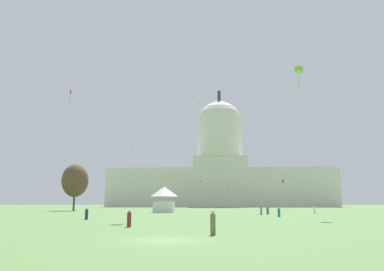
{
  "coord_description": "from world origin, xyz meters",
  "views": [
    {
      "loc": [
        3.05,
        -22.41,
        2.16
      ],
      "look_at": [
        -4.01,
        83.04,
        21.32
      ],
      "focal_mm": 34.82,
      "sensor_mm": 36.0,
      "label": 1
    }
  ],
  "objects_px": {
    "tree_west_near": "(75,181)",
    "person_white_near_tent": "(314,209)",
    "person_teal_lawn_far_right": "(268,211)",
    "kite_orange_low": "(201,181)",
    "person_olive_deep_crowd": "(213,223)",
    "kite_yellow_mid": "(220,124)",
    "kite_lime_mid": "(299,70)",
    "kite_cyan_high": "(300,81)",
    "kite_red_mid": "(71,94)",
    "person_maroon_front_right": "(129,219)",
    "event_tent": "(164,199)",
    "person_teal_near_tree_east": "(279,212)",
    "person_grey_front_left": "(261,211)",
    "kite_magenta_low": "(283,181)",
    "kite_gold_low": "(243,186)",
    "kite_turquoise_high": "(193,98)",
    "kite_blue_low": "(228,188)",
    "kite_white_mid": "(255,149)",
    "person_navy_back_left": "(86,214)",
    "kite_violet_mid": "(131,143)",
    "capitol_building": "(220,170)"
  },
  "relations": [
    {
      "from": "tree_west_near",
      "to": "person_white_near_tent",
      "type": "distance_m",
      "value": 64.46
    },
    {
      "from": "person_teal_lawn_far_right",
      "to": "kite_orange_low",
      "type": "distance_m",
      "value": 93.63
    },
    {
      "from": "person_olive_deep_crowd",
      "to": "kite_yellow_mid",
      "type": "xyz_separation_m",
      "value": [
        1.61,
        104.4,
        29.2
      ]
    },
    {
      "from": "kite_lime_mid",
      "to": "kite_cyan_high",
      "type": "height_order",
      "value": "kite_cyan_high"
    },
    {
      "from": "kite_red_mid",
      "to": "person_maroon_front_right",
      "type": "bearing_deg",
      "value": 85.24
    },
    {
      "from": "person_olive_deep_crowd",
      "to": "event_tent",
      "type": "bearing_deg",
      "value": 148.25
    },
    {
      "from": "person_teal_near_tree_east",
      "to": "tree_west_near",
      "type": "bearing_deg",
      "value": -159.66
    },
    {
      "from": "person_grey_front_left",
      "to": "person_white_near_tent",
      "type": "relative_size",
      "value": 0.94
    },
    {
      "from": "kite_magenta_low",
      "to": "kite_red_mid",
      "type": "distance_m",
      "value": 75.08
    },
    {
      "from": "person_teal_lawn_far_right",
      "to": "person_white_near_tent",
      "type": "bearing_deg",
      "value": 169.58
    },
    {
      "from": "kite_lime_mid",
      "to": "kite_gold_low",
      "type": "bearing_deg",
      "value": -32.23
    },
    {
      "from": "kite_lime_mid",
      "to": "event_tent",
      "type": "bearing_deg",
      "value": 10.3
    },
    {
      "from": "person_maroon_front_right",
      "to": "kite_yellow_mid",
      "type": "xyz_separation_m",
      "value": [
        9.28,
        96.54,
        29.27
      ]
    },
    {
      "from": "person_grey_front_left",
      "to": "person_teal_near_tree_east",
      "type": "distance_m",
      "value": 9.07
    },
    {
      "from": "person_grey_front_left",
      "to": "kite_turquoise_high",
      "type": "bearing_deg",
      "value": 31.21
    },
    {
      "from": "event_tent",
      "to": "person_white_near_tent",
      "type": "xyz_separation_m",
      "value": [
        32.5,
        -5.96,
        -2.21
      ]
    },
    {
      "from": "kite_orange_low",
      "to": "kite_turquoise_high",
      "type": "xyz_separation_m",
      "value": [
        -2.36,
        -15.54,
        33.85
      ]
    },
    {
      "from": "kite_yellow_mid",
      "to": "kite_cyan_high",
      "type": "bearing_deg",
      "value": 139.83
    },
    {
      "from": "person_maroon_front_right",
      "to": "kite_orange_low",
      "type": "height_order",
      "value": "kite_orange_low"
    },
    {
      "from": "kite_yellow_mid",
      "to": "kite_blue_low",
      "type": "xyz_separation_m",
      "value": [
        3.44,
        29.09,
        -21.49
      ]
    },
    {
      "from": "tree_west_near",
      "to": "kite_magenta_low",
      "type": "bearing_deg",
      "value": 24.34
    },
    {
      "from": "event_tent",
      "to": "kite_turquoise_high",
      "type": "bearing_deg",
      "value": 86.04
    },
    {
      "from": "person_teal_lawn_far_right",
      "to": "kite_white_mid",
      "type": "relative_size",
      "value": 1.55
    },
    {
      "from": "person_navy_back_left",
      "to": "kite_cyan_high",
      "type": "xyz_separation_m",
      "value": [
        53.11,
        106.34,
        52.64
      ]
    },
    {
      "from": "tree_west_near",
      "to": "person_teal_near_tree_east",
      "type": "xyz_separation_m",
      "value": [
        49.52,
        -42.32,
        -7.66
      ]
    },
    {
      "from": "kite_turquoise_high",
      "to": "kite_violet_mid",
      "type": "distance_m",
      "value": 48.79
    },
    {
      "from": "person_teal_lawn_far_right",
      "to": "person_olive_deep_crowd",
      "type": "bearing_deg",
      "value": 34.1
    },
    {
      "from": "person_navy_back_left",
      "to": "kite_blue_low",
      "type": "height_order",
      "value": "kite_blue_low"
    },
    {
      "from": "kite_blue_low",
      "to": "kite_violet_mid",
      "type": "relative_size",
      "value": 0.83
    },
    {
      "from": "kite_gold_low",
      "to": "person_teal_lawn_far_right",
      "type": "bearing_deg",
      "value": -14.72
    },
    {
      "from": "person_teal_near_tree_east",
      "to": "kite_blue_low",
      "type": "xyz_separation_m",
      "value": [
        -4.93,
        99.24,
        7.79
      ]
    },
    {
      "from": "person_teal_near_tree_east",
      "to": "kite_white_mid",
      "type": "relative_size",
      "value": 1.55
    },
    {
      "from": "tree_west_near",
      "to": "kite_lime_mid",
      "type": "distance_m",
      "value": 70.36
    },
    {
      "from": "tree_west_near",
      "to": "kite_white_mid",
      "type": "xyz_separation_m",
      "value": [
        57.34,
        65.93,
        17.74
      ]
    },
    {
      "from": "event_tent",
      "to": "kite_white_mid",
      "type": "xyz_separation_m",
      "value": [
        29.75,
        82.03,
        23.08
      ]
    },
    {
      "from": "kite_lime_mid",
      "to": "kite_white_mid",
      "type": "bearing_deg",
      "value": -36.07
    },
    {
      "from": "person_teal_lawn_far_right",
      "to": "kite_gold_low",
      "type": "relative_size",
      "value": 1.25
    },
    {
      "from": "event_tent",
      "to": "person_olive_deep_crowd",
      "type": "height_order",
      "value": "event_tent"
    },
    {
      "from": "kite_lime_mid",
      "to": "kite_red_mid",
      "type": "height_order",
      "value": "kite_red_mid"
    },
    {
      "from": "kite_yellow_mid",
      "to": "capitol_building",
      "type": "bearing_deg",
      "value": -165.89
    },
    {
      "from": "kite_orange_low",
      "to": "person_olive_deep_crowd",
      "type": "bearing_deg",
      "value": -2.65
    },
    {
      "from": "person_white_near_tent",
      "to": "kite_red_mid",
      "type": "xyz_separation_m",
      "value": [
        -61.13,
        17.73,
        31.55
      ]
    },
    {
      "from": "person_teal_lawn_far_right",
      "to": "person_teal_near_tree_east",
      "type": "xyz_separation_m",
      "value": [
        0.02,
        -13.21,
        0.01
      ]
    },
    {
      "from": "person_grey_front_left",
      "to": "kite_red_mid",
      "type": "relative_size",
      "value": 0.38
    },
    {
      "from": "person_maroon_front_right",
      "to": "kite_violet_mid",
      "type": "xyz_separation_m",
      "value": [
        -34.98,
        148.26,
        30.98
      ]
    },
    {
      "from": "kite_cyan_high",
      "to": "capitol_building",
      "type": "bearing_deg",
      "value": 37.66
    },
    {
      "from": "kite_white_mid",
      "to": "kite_gold_low",
      "type": "distance_m",
      "value": 23.06
    },
    {
      "from": "tree_west_near",
      "to": "kite_red_mid",
      "type": "bearing_deg",
      "value": -103.42
    },
    {
      "from": "event_tent",
      "to": "person_white_near_tent",
      "type": "distance_m",
      "value": 33.11
    },
    {
      "from": "kite_cyan_high",
      "to": "person_white_near_tent",
      "type": "bearing_deg",
      "value": 169.88
    }
  ]
}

